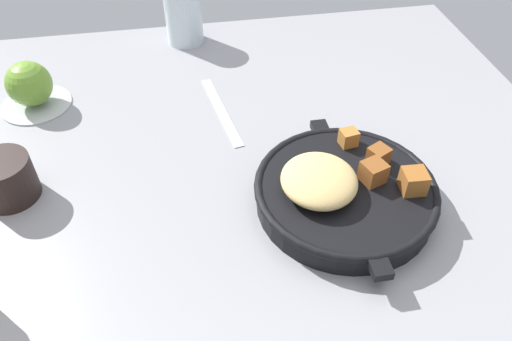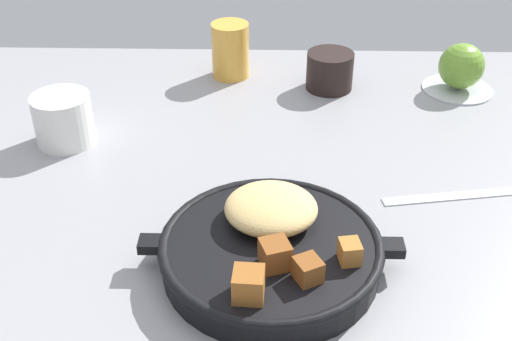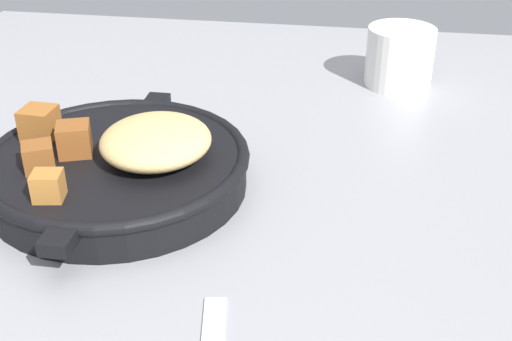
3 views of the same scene
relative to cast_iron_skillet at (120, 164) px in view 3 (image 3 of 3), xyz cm
name	(u,v)px [view 3 (image 3 of 3)]	position (x,y,z in cm)	size (l,w,h in cm)	color
ground_plane	(232,218)	(1.71, 10.91, -3.81)	(109.66, 101.07, 2.40)	gray
cast_iron_skillet	(120,164)	(0.00, 0.00, 0.00)	(29.28, 24.94, 7.00)	black
ceramic_mug_white	(400,57)	(-30.33, 26.48, 1.12)	(8.47, 8.47, 7.45)	silver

